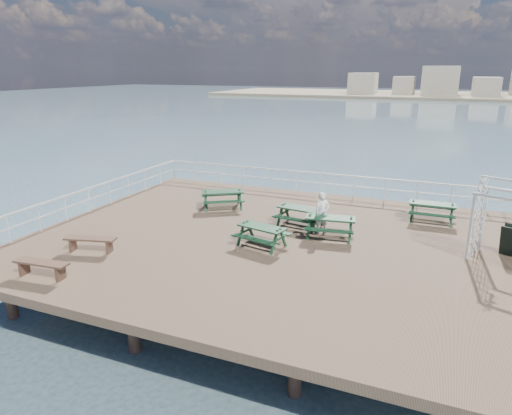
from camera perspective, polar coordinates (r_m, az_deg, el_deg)
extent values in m
cube|color=brown|center=(17.10, 2.70, -4.42)|extent=(18.00, 14.00, 0.30)
plane|color=#3D5A67|center=(55.83, 17.04, 7.93)|extent=(300.00, 300.00, 0.00)
cube|color=tan|center=(150.49, 26.95, 12.29)|extent=(160.00, 40.00, 0.80)
cube|color=beige|center=(149.22, 13.30, 14.92)|extent=(8.00, 8.00, 6.00)
cube|color=beige|center=(147.67, 18.02, 14.34)|extent=(6.00, 8.00, 5.00)
cube|color=beige|center=(147.06, 22.07, 14.53)|extent=(10.00, 8.00, 8.00)
cube|color=beige|center=(147.31, 26.77, 13.39)|extent=(7.00, 8.00, 5.00)
cylinder|color=brown|center=(17.64, -28.32, -10.14)|extent=(0.36, 0.36, 2.10)
cylinder|color=brown|center=(25.31, -9.09, -0.31)|extent=(0.36, 0.36, 2.10)
cylinder|color=brown|center=(21.89, 26.82, -4.79)|extent=(0.36, 0.36, 2.10)
cube|color=silver|center=(23.04, 8.61, 4.17)|extent=(17.70, 0.07, 0.07)
cube|color=silver|center=(23.16, 8.56, 2.97)|extent=(17.70, 0.05, 0.05)
cylinder|color=silver|center=(26.64, -10.25, 4.73)|extent=(0.05, 0.05, 1.10)
cube|color=silver|center=(21.27, -20.27, 2.22)|extent=(0.07, 13.70, 0.07)
cube|color=silver|center=(21.39, -20.14, 0.93)|extent=(0.05, 13.70, 0.05)
cube|color=#123318|center=(20.64, -4.20, 1.98)|extent=(1.93, 1.60, 0.06)
cube|color=#123318|center=(21.31, -4.37, 1.63)|extent=(1.68, 1.21, 0.05)
cube|color=#123318|center=(20.13, -3.99, 0.72)|extent=(1.68, 1.21, 0.05)
cube|color=#123318|center=(20.66, -6.29, 1.02)|extent=(0.87, 1.29, 0.06)
cube|color=#123318|center=(20.81, -2.09, 1.24)|extent=(0.87, 1.29, 0.06)
cube|color=#123318|center=(20.97, -6.35, 1.12)|extent=(0.36, 0.49, 0.89)
cube|color=#123318|center=(20.38, -6.22, 0.65)|extent=(0.36, 0.49, 0.89)
cube|color=#123318|center=(21.12, -2.21, 1.32)|extent=(0.36, 0.49, 0.89)
cube|color=#123318|center=(20.54, -1.96, 0.87)|extent=(0.36, 0.49, 0.89)
cube|color=#123318|center=(20.77, -4.17, 0.64)|extent=(1.41, 0.96, 0.06)
cube|color=#123318|center=(18.26, 5.58, -0.10)|extent=(1.90, 0.96, 0.06)
cube|color=#123318|center=(18.87, 6.35, -0.48)|extent=(1.83, 0.51, 0.05)
cube|color=#123318|center=(17.83, 4.71, -1.49)|extent=(1.83, 0.51, 0.05)
cube|color=#123318|center=(18.67, 3.46, -0.66)|extent=(0.29, 1.46, 0.06)
cube|color=#123318|center=(18.06, 7.71, -1.41)|extent=(0.29, 1.46, 0.06)
cube|color=#123318|center=(18.95, 3.88, -0.57)|extent=(0.15, 0.53, 0.88)
cube|color=#123318|center=(18.43, 3.02, -1.06)|extent=(0.15, 0.53, 0.88)
cube|color=#123318|center=(18.35, 8.09, -1.30)|extent=(0.15, 0.53, 0.88)
cube|color=#123318|center=(17.82, 7.32, -1.83)|extent=(0.15, 0.53, 0.88)
cube|color=#123318|center=(18.41, 5.54, -1.57)|extent=(1.61, 0.31, 0.06)
cube|color=#123318|center=(20.12, 21.21, 0.42)|extent=(1.82, 0.72, 0.06)
cube|color=#123318|center=(20.78, 21.18, 0.08)|extent=(1.82, 0.27, 0.05)
cube|color=#123318|center=(19.62, 21.07, -0.87)|extent=(1.82, 0.27, 0.05)
cube|color=#123318|center=(20.22, 18.99, -0.20)|extent=(0.09, 1.46, 0.06)
cube|color=#123318|center=(20.22, 23.25, -0.67)|extent=(0.09, 1.46, 0.06)
cube|color=#123318|center=(20.52, 19.03, -0.10)|extent=(0.09, 0.52, 0.88)
cube|color=#123318|center=(19.94, 18.92, -0.57)|extent=(0.09, 0.52, 0.88)
cube|color=#123318|center=(20.52, 23.23, -0.56)|extent=(0.09, 0.52, 0.88)
cube|color=#123318|center=(19.94, 23.24, -1.05)|extent=(0.09, 0.52, 0.88)
cube|color=#123318|center=(20.25, 21.07, -0.92)|extent=(1.61, 0.10, 0.06)
cube|color=#123318|center=(16.16, 0.72, -2.47)|extent=(1.82, 1.02, 0.06)
cube|color=#123318|center=(16.70, 1.83, -2.83)|extent=(1.72, 0.60, 0.05)
cube|color=#123318|center=(15.82, -0.46, -3.97)|extent=(1.72, 0.60, 0.05)
cube|color=#123318|center=(16.65, -1.31, -2.95)|extent=(0.37, 1.36, 0.06)
cube|color=#123318|center=(15.89, 2.84, -3.96)|extent=(0.37, 1.36, 0.06)
cube|color=#123318|center=(16.88, -0.73, -2.83)|extent=(0.18, 0.50, 0.83)
cube|color=#123318|center=(16.45, -1.90, -3.39)|extent=(0.18, 0.50, 0.83)
cube|color=#123318|center=(16.14, 3.39, -3.82)|extent=(0.18, 0.50, 0.83)
cube|color=#123318|center=(15.69, 2.28, -4.43)|extent=(0.18, 0.50, 0.83)
cube|color=#123318|center=(16.32, 0.71, -4.01)|extent=(1.50, 0.41, 0.06)
cube|color=#123318|center=(17.22, 9.29, -1.29)|extent=(1.91, 0.96, 0.06)
cube|color=#123318|center=(17.89, 9.43, -1.59)|extent=(1.84, 0.51, 0.05)
cube|color=#123318|center=(16.75, 9.04, -2.88)|extent=(1.84, 0.51, 0.05)
cube|color=#123318|center=(17.40, 6.75, -2.08)|extent=(0.29, 1.47, 0.06)
cube|color=#123318|center=(17.28, 11.75, -2.47)|extent=(0.29, 1.47, 0.06)
cube|color=#123318|center=(17.70, 6.88, -1.93)|extent=(0.15, 0.53, 0.89)
cube|color=#123318|center=(17.13, 6.60, -2.57)|extent=(0.15, 0.53, 0.89)
cube|color=#123318|center=(17.59, 11.79, -2.30)|extent=(0.15, 0.53, 0.89)
cube|color=#123318|center=(17.01, 11.68, -2.96)|extent=(0.15, 0.53, 0.89)
cube|color=#123318|center=(17.38, 9.21, -2.85)|extent=(1.62, 0.31, 0.06)
cube|color=brown|center=(15.29, -25.29, -6.25)|extent=(1.82, 0.60, 0.07)
cube|color=brown|center=(15.83, -26.99, -6.72)|extent=(0.13, 0.39, 0.45)
cube|color=brown|center=(14.97, -23.24, -7.55)|extent=(0.13, 0.39, 0.45)
cube|color=brown|center=(16.72, -20.02, -3.68)|extent=(1.83, 0.87, 0.07)
cube|color=brown|center=(17.12, -21.92, -4.33)|extent=(0.18, 0.39, 0.45)
cube|color=brown|center=(16.52, -17.86, -4.67)|extent=(0.18, 0.39, 0.45)
cube|color=silver|center=(16.48, 25.23, -2.27)|extent=(0.11, 0.11, 2.22)
cube|color=silver|center=(17.49, 26.53, -1.39)|extent=(0.11, 0.11, 2.22)
cube|color=silver|center=(15.88, 29.15, 0.84)|extent=(2.08, 0.92, 0.07)
cube|color=black|center=(17.48, 29.21, -3.83)|extent=(0.71, 0.48, 1.08)
cube|color=black|center=(17.68, 29.40, -3.63)|extent=(0.71, 0.48, 1.08)
imported|color=white|center=(17.61, 8.28, -0.66)|extent=(0.70, 0.66, 1.60)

